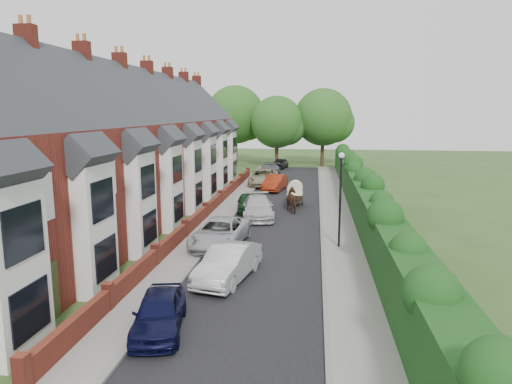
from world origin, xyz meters
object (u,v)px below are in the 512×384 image
at_px(car_silver_b, 220,233).
at_px(lamppost, 341,188).
at_px(car_silver_a, 228,263).
at_px(car_red, 275,183).
at_px(car_white, 258,207).
at_px(car_beige, 263,177).
at_px(car_green, 248,203).
at_px(car_grey, 268,171).
at_px(horse, 294,200).
at_px(horse_cart, 295,192).
at_px(car_black, 280,163).
at_px(car_navy, 159,312).

bearing_deg(car_silver_b, lamppost, 7.07).
height_order(car_silver_a, car_red, car_silver_a).
bearing_deg(car_silver_a, lamppost, 58.13).
distance_m(car_white, car_beige, 14.09).
height_order(car_silver_b, car_white, car_silver_b).
relative_size(car_green, car_grey, 0.71).
bearing_deg(horse, horse_cart, -111.39).
bearing_deg(car_silver_b, car_red, 89.53).
height_order(lamppost, horse, lamppost).
distance_m(car_grey, car_black, 9.22).
distance_m(lamppost, car_silver_a, 7.70).
bearing_deg(car_red, car_green, -88.35).
bearing_deg(car_black, car_silver_a, -79.61).
bearing_deg(horse, car_white, 21.36).
bearing_deg(horse, car_red, -97.95).
bearing_deg(car_silver_a, car_navy, -94.28).
height_order(car_red, horse_cart, horse_cart).
xyz_separation_m(car_white, car_beige, (-1.20, 14.04, 0.06)).
bearing_deg(car_silver_a, car_beige, 104.69).
xyz_separation_m(car_red, horse, (2.16, -9.02, 0.15)).
xyz_separation_m(car_grey, car_black, (0.58, 9.20, -0.11)).
xyz_separation_m(car_silver_b, car_grey, (0.00, 25.75, 0.03)).
height_order(car_white, car_grey, car_grey).
xyz_separation_m(car_green, car_black, (0.37, 26.00, 0.01)).
xyz_separation_m(car_beige, car_black, (0.58, 13.96, -0.13)).
bearing_deg(lamppost, car_silver_a, -133.47).
distance_m(car_green, horse, 3.35).
xyz_separation_m(car_navy, car_silver_a, (1.40, 4.93, 0.09)).
distance_m(car_white, car_grey, 18.84).
relative_size(car_white, car_green, 1.33).
height_order(car_silver_a, car_beige, car_beige).
relative_size(car_silver_a, car_grey, 0.86).
relative_size(car_red, horse_cart, 1.62).
bearing_deg(car_black, car_beige, -83.17).
height_order(car_black, horse, horse).
height_order(car_silver_b, horse_cart, horse_cart).
bearing_deg(lamppost, horse_cart, 104.48).
distance_m(car_navy, car_beige, 30.84).
bearing_deg(horse_cart, car_white, -118.06).
bearing_deg(car_silver_a, car_black, 102.77).
height_order(car_navy, car_grey, car_grey).
xyz_separation_m(car_silver_b, car_red, (1.40, 18.15, -0.01)).
distance_m(car_green, horse_cart, 4.15).
xyz_separation_m(car_black, horse, (2.97, -25.82, 0.21)).
height_order(lamppost, car_silver_a, lamppost).
xyz_separation_m(lamppost, car_black, (-5.82, 34.60, -2.63)).
distance_m(car_green, car_grey, 16.80).
distance_m(lamppost, car_white, 8.78).
bearing_deg(car_silver_b, horse_cart, 76.57).
xyz_separation_m(car_silver_b, car_green, (0.21, 8.95, -0.09)).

